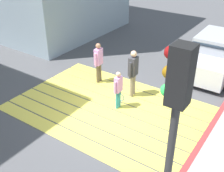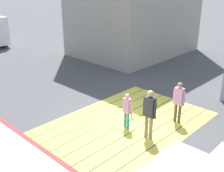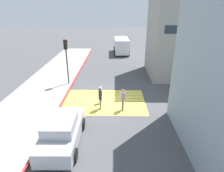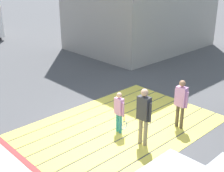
{
  "view_description": "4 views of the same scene",
  "coord_description": "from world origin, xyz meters",
  "px_view_note": "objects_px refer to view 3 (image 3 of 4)",
  "views": [
    {
      "loc": [
        -4.68,
        6.62,
        5.47
      ],
      "look_at": [
        -0.03,
        -0.16,
        0.81
      ],
      "focal_mm": 45.72,
      "sensor_mm": 36.0,
      "label": 1
    },
    {
      "loc": [
        -7.2,
        -6.12,
        5.22
      ],
      "look_at": [
        0.06,
        0.81,
        1.29
      ],
      "focal_mm": 45.26,
      "sensor_mm": 36.0,
      "label": 2
    },
    {
      "loc": [
        0.81,
        -13.44,
        6.92
      ],
      "look_at": [
        0.6,
        0.23,
        1.23
      ],
      "focal_mm": 30.59,
      "sensor_mm": 36.0,
      "label": 3
    },
    {
      "loc": [
        -6.28,
        -6.25,
        4.92
      ],
      "look_at": [
        0.31,
        0.68,
        1.17
      ],
      "focal_mm": 49.44,
      "sensor_mm": 36.0,
      "label": 4
    }
  ],
  "objects_px": {
    "van_down_street": "(121,45)",
    "car_parked_near_curb": "(62,131)",
    "pedestrian_child_with_racket": "(101,94)",
    "pedestrian_adult_lead": "(123,98)",
    "traffic_light_corner": "(66,53)",
    "pedestrian_adult_trailing": "(100,96)"
  },
  "relations": [
    {
      "from": "car_parked_near_curb",
      "to": "van_down_street",
      "type": "distance_m",
      "value": 22.23
    },
    {
      "from": "car_parked_near_curb",
      "to": "pedestrian_child_with_racket",
      "type": "height_order",
      "value": "car_parked_near_curb"
    },
    {
      "from": "van_down_street",
      "to": "car_parked_near_curb",
      "type": "bearing_deg",
      "value": -99.91
    },
    {
      "from": "pedestrian_adult_trailing",
      "to": "van_down_street",
      "type": "bearing_deg",
      "value": 83.53
    },
    {
      "from": "van_down_street",
      "to": "pedestrian_adult_lead",
      "type": "relative_size",
      "value": 3.23
    },
    {
      "from": "van_down_street",
      "to": "pedestrian_child_with_racket",
      "type": "distance_m",
      "value": 17.28
    },
    {
      "from": "pedestrian_adult_trailing",
      "to": "pedestrian_child_with_racket",
      "type": "distance_m",
      "value": 1.0
    },
    {
      "from": "van_down_street",
      "to": "pedestrian_child_with_racket",
      "type": "xyz_separation_m",
      "value": [
        -2.07,
        -17.15,
        -0.51
      ]
    },
    {
      "from": "van_down_street",
      "to": "pedestrian_adult_trailing",
      "type": "bearing_deg",
      "value": -96.47
    },
    {
      "from": "pedestrian_adult_lead",
      "to": "pedestrian_adult_trailing",
      "type": "height_order",
      "value": "pedestrian_adult_trailing"
    },
    {
      "from": "traffic_light_corner",
      "to": "pedestrian_adult_trailing",
      "type": "bearing_deg",
      "value": -54.57
    },
    {
      "from": "car_parked_near_curb",
      "to": "traffic_light_corner",
      "type": "xyz_separation_m",
      "value": [
        -1.58,
        8.49,
        2.3
      ]
    },
    {
      "from": "traffic_light_corner",
      "to": "pedestrian_adult_trailing",
      "type": "relative_size",
      "value": 2.41
    },
    {
      "from": "pedestrian_adult_lead",
      "to": "pedestrian_child_with_racket",
      "type": "relative_size",
      "value": 1.2
    },
    {
      "from": "van_down_street",
      "to": "traffic_light_corner",
      "type": "xyz_separation_m",
      "value": [
        -5.41,
        -13.4,
        1.76
      ]
    },
    {
      "from": "car_parked_near_curb",
      "to": "traffic_light_corner",
      "type": "relative_size",
      "value": 1.02
    },
    {
      "from": "car_parked_near_curb",
      "to": "pedestrian_adult_lead",
      "type": "relative_size",
      "value": 2.65
    },
    {
      "from": "pedestrian_adult_lead",
      "to": "traffic_light_corner",
      "type": "bearing_deg",
      "value": 135.73
    },
    {
      "from": "van_down_street",
      "to": "traffic_light_corner",
      "type": "height_order",
      "value": "traffic_light_corner"
    },
    {
      "from": "car_parked_near_curb",
      "to": "pedestrian_adult_trailing",
      "type": "height_order",
      "value": "pedestrian_adult_trailing"
    },
    {
      "from": "car_parked_near_curb",
      "to": "pedestrian_adult_lead",
      "type": "distance_m",
      "value": 4.98
    },
    {
      "from": "car_parked_near_curb",
      "to": "pedestrian_child_with_racket",
      "type": "relative_size",
      "value": 3.18
    }
  ]
}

